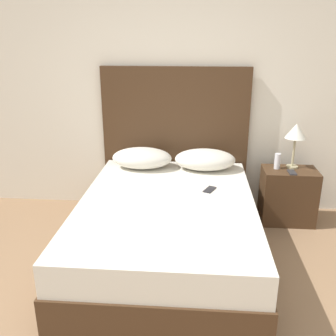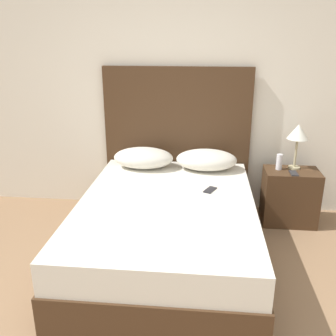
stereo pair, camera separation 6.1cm
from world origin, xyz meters
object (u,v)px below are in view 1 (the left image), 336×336
(phone_on_bed, at_px, (210,190))
(nightstand, at_px, (288,196))
(table_lamp, at_px, (296,133))
(bed, at_px, (167,229))
(phone_on_nightstand, at_px, (292,172))

(phone_on_bed, distance_m, nightstand, 1.02)
(table_lamp, bearing_deg, nightstand, -110.78)
(bed, bearing_deg, table_lamp, 34.84)
(table_lamp, distance_m, phone_on_nightstand, 0.40)
(phone_on_bed, xyz_separation_m, nightstand, (0.83, 0.53, -0.27))
(nightstand, bearing_deg, phone_on_nightstand, -95.55)
(bed, distance_m, table_lamp, 1.63)
(phone_on_bed, bearing_deg, table_lamp, 35.22)
(bed, height_order, phone_on_nightstand, phone_on_nightstand)
(phone_on_nightstand, bearing_deg, nightstand, 84.45)
(nightstand, bearing_deg, bed, -146.86)
(nightstand, relative_size, table_lamp, 1.25)
(nightstand, xyz_separation_m, table_lamp, (0.03, 0.07, 0.65))
(phone_on_bed, relative_size, table_lamp, 0.36)
(bed, xyz_separation_m, phone_on_bed, (0.36, 0.24, 0.28))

